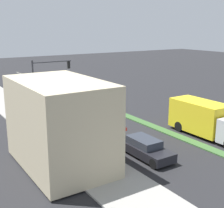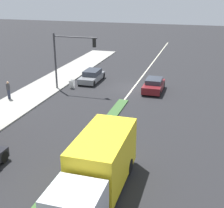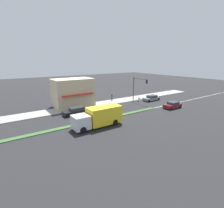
% 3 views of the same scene
% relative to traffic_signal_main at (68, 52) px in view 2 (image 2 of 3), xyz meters
% --- Properties ---
extents(ground_plane, '(160.00, 160.00, 0.00)m').
position_rel_traffic_signal_main_xyz_m(ground_plane, '(-6.12, 15.52, -3.90)').
color(ground_plane, '#232326').
extents(lane_marking_center, '(0.16, 60.00, 0.01)m').
position_rel_traffic_signal_main_xyz_m(lane_marking_center, '(-6.12, -2.48, -3.90)').
color(lane_marking_center, beige).
rests_on(lane_marking_center, ground).
extents(traffic_signal_main, '(4.59, 0.34, 5.60)m').
position_rel_traffic_signal_main_xyz_m(traffic_signal_main, '(0.00, 0.00, 0.00)').
color(traffic_signal_main, '#333338').
rests_on(traffic_signal_main, sidewalk_right).
extents(pedestrian, '(0.34, 0.34, 1.68)m').
position_rel_traffic_signal_main_xyz_m(pedestrian, '(4.21, 4.37, -2.90)').
color(pedestrian, '#282D42').
rests_on(pedestrian, sidewalk_right).
extents(warning_aframe_sign, '(0.45, 0.53, 0.84)m').
position_rel_traffic_signal_main_xyz_m(warning_aframe_sign, '(0.03, -0.69, -3.47)').
color(warning_aframe_sign, silver).
rests_on(warning_aframe_sign, ground).
extents(delivery_truck, '(2.44, 7.50, 2.87)m').
position_rel_traffic_signal_main_xyz_m(delivery_truck, '(-8.32, 15.35, -2.43)').
color(delivery_truck, silver).
rests_on(delivery_truck, ground).
extents(sedan_maroon, '(1.83, 3.82, 1.30)m').
position_rel_traffic_signal_main_xyz_m(sedan_maroon, '(-8.32, -2.04, -3.27)').
color(sedan_maroon, maroon).
rests_on(sedan_maroon, ground).
extents(suv_grey, '(1.83, 4.21, 1.29)m').
position_rel_traffic_signal_main_xyz_m(suv_grey, '(-1.12, -3.60, -3.29)').
color(suv_grey, slate).
rests_on(suv_grey, ground).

